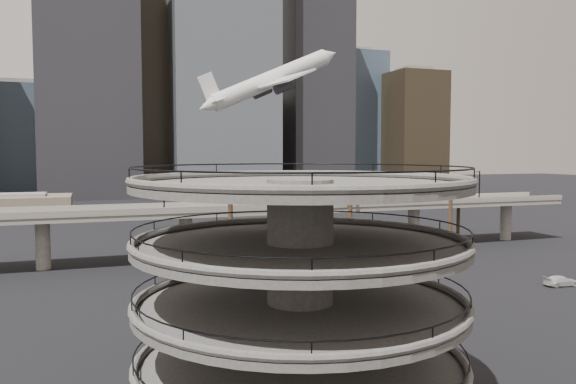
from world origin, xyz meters
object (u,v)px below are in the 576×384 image
object	(u,v)px
car_c	(561,281)
parking_ramp	(300,275)
car_b	(390,295)
car_a	(369,305)
overpass	(249,214)
airborne_jet	(271,80)

from	to	relation	value
car_c	parking_ramp	bearing A→B (deg)	122.35
parking_ramp	car_b	bearing A→B (deg)	49.56
parking_ramp	car_a	size ratio (longest dim) A/B	4.95
car_a	car_b	size ratio (longest dim) A/B	1.10
car_a	car_b	world-z (taller)	car_a
parking_ramp	car_c	distance (m)	53.20
overpass	car_c	bearing A→B (deg)	-46.31
overpass	airborne_jet	distance (m)	32.99
overpass	car_a	distance (m)	38.46
car_a	parking_ramp	bearing A→B (deg)	159.22
car_b	parking_ramp	bearing A→B (deg)	144.90
car_b	car_c	bearing A→B (deg)	-87.56
car_a	overpass	bearing A→B (deg)	22.14
parking_ramp	car_c	bearing A→B (deg)	26.80
overpass	airborne_jet	size ratio (longest dim) A/B	3.98
car_b	car_c	size ratio (longest dim) A/B	0.86
overpass	car_b	world-z (taller)	overpass
car_a	car_c	bearing A→B (deg)	-68.58
parking_ramp	airborne_jet	size ratio (longest dim) A/B	0.68
airborne_jet	car_c	world-z (taller)	airborne_jet
car_c	airborne_jet	bearing A→B (deg)	29.54
parking_ramp	car_a	xyz separation A→B (m)	(16.44, 21.26, -9.07)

